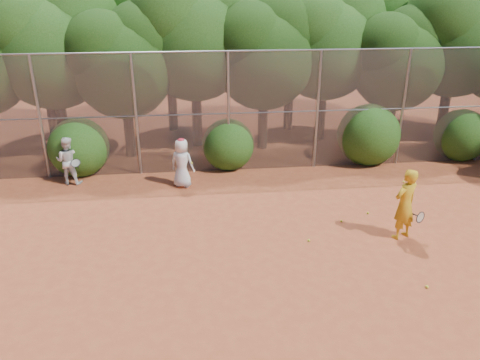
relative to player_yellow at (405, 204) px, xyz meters
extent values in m
plane|color=#9A4222|center=(-2.94, -0.93, -0.93)|extent=(80.00, 80.00, 0.00)
cylinder|color=gray|center=(-9.94, 5.07, 1.07)|extent=(0.09, 0.09, 4.00)
cylinder|color=gray|center=(-6.94, 5.07, 1.07)|extent=(0.09, 0.09, 4.00)
cylinder|color=gray|center=(-3.94, 5.07, 1.07)|extent=(0.09, 0.09, 4.00)
cylinder|color=gray|center=(-0.94, 5.07, 1.07)|extent=(0.09, 0.09, 4.00)
cylinder|color=gray|center=(2.06, 5.07, 1.07)|extent=(0.09, 0.09, 4.00)
cylinder|color=gray|center=(-2.94, 5.07, 3.07)|extent=(20.00, 0.05, 0.05)
cylinder|color=gray|center=(-2.94, 5.07, 1.07)|extent=(20.00, 0.04, 0.04)
cube|color=slate|center=(-2.94, 5.07, 1.07)|extent=(20.00, 0.02, 4.00)
cylinder|color=black|center=(-9.94, 7.57, 0.33)|extent=(0.38, 0.38, 2.52)
sphere|color=#1D4511|center=(-9.94, 7.57, 2.80)|extent=(4.03, 4.03, 4.03)
sphere|color=#1D4511|center=(-9.14, 7.97, 3.81)|extent=(3.23, 3.23, 3.23)
sphere|color=#1D4511|center=(-10.65, 7.27, 3.61)|extent=(3.02, 3.02, 3.02)
cylinder|color=black|center=(-7.44, 6.87, 0.16)|extent=(0.36, 0.36, 2.17)
sphere|color=black|center=(-7.44, 6.87, 2.28)|extent=(3.47, 3.47, 3.47)
sphere|color=black|center=(-6.75, 7.22, 3.15)|extent=(2.78, 2.78, 2.78)
sphere|color=black|center=(-8.05, 6.61, 2.98)|extent=(2.60, 2.60, 2.60)
cylinder|color=black|center=(-4.94, 7.87, 0.40)|extent=(0.39, 0.39, 2.66)
sphere|color=#1D4511|center=(-4.94, 7.87, 3.01)|extent=(4.26, 4.26, 4.26)
sphere|color=#1D4511|center=(-4.09, 8.29, 4.07)|extent=(3.40, 3.40, 3.40)
sphere|color=#1D4511|center=(-5.69, 7.55, 3.86)|extent=(3.19, 3.19, 3.19)
cylinder|color=black|center=(-2.44, 7.27, 0.21)|extent=(0.37, 0.37, 2.27)
sphere|color=black|center=(-2.44, 7.27, 2.44)|extent=(3.64, 3.64, 3.64)
sphere|color=black|center=(-1.72, 7.63, 3.35)|extent=(2.91, 2.91, 2.91)
sphere|color=black|center=(-3.08, 7.00, 3.17)|extent=(2.73, 2.73, 2.73)
cylinder|color=black|center=(0.06, 8.07, 0.30)|extent=(0.38, 0.38, 2.45)
sphere|color=#1D4511|center=(0.06, 8.07, 2.70)|extent=(3.92, 3.92, 3.92)
sphere|color=#1D4511|center=(0.84, 8.46, 3.68)|extent=(3.14, 3.14, 3.14)
sphere|color=#1D4511|center=(-0.63, 7.78, 3.48)|extent=(2.94, 2.94, 2.94)
cylinder|color=black|center=(2.56, 7.07, 0.12)|extent=(0.36, 0.36, 2.10)
sphere|color=black|center=(2.56, 7.07, 2.18)|extent=(3.36, 3.36, 3.36)
sphere|color=black|center=(3.23, 7.41, 3.02)|extent=(2.69, 2.69, 2.69)
sphere|color=black|center=(1.97, 6.82, 2.85)|extent=(2.52, 2.52, 2.52)
cylinder|color=black|center=(5.06, 7.67, 0.37)|extent=(0.39, 0.39, 2.59)
sphere|color=#1D4511|center=(5.06, 7.67, 2.90)|extent=(4.14, 4.14, 4.14)
sphere|color=#1D4511|center=(5.88, 8.08, 3.94)|extent=(3.32, 3.32, 3.32)
sphere|color=#1D4511|center=(4.33, 7.36, 3.73)|extent=(3.11, 3.11, 3.11)
cylinder|color=black|center=(-10.94, 9.87, 0.38)|extent=(0.39, 0.39, 2.62)
sphere|color=#1D4511|center=(-10.94, 9.87, 2.96)|extent=(4.20, 4.20, 4.20)
sphere|color=#1D4511|center=(-10.10, 10.29, 4.01)|extent=(3.36, 3.36, 3.36)
sphere|color=#1D4511|center=(-11.68, 9.55, 3.80)|extent=(3.15, 3.15, 3.15)
cylinder|color=black|center=(-5.94, 10.07, 0.47)|extent=(0.40, 0.40, 2.80)
sphere|color=#1D4511|center=(-5.94, 10.07, 3.22)|extent=(4.48, 4.48, 4.48)
sphere|color=#1D4511|center=(-5.05, 10.52, 4.34)|extent=(3.58, 3.58, 3.58)
sphere|color=#1D4511|center=(-6.73, 9.73, 4.11)|extent=(3.36, 3.36, 3.36)
cylinder|color=black|center=(-0.94, 9.67, 0.33)|extent=(0.38, 0.38, 2.52)
sphere|color=#1D4511|center=(-0.94, 9.67, 2.80)|extent=(4.03, 4.03, 4.03)
sphere|color=#1D4511|center=(-0.14, 10.07, 3.81)|extent=(3.23, 3.23, 3.23)
sphere|color=#1D4511|center=(-1.65, 9.37, 3.61)|extent=(3.02, 3.02, 3.02)
cylinder|color=black|center=(3.56, 10.27, 0.44)|extent=(0.40, 0.40, 2.73)
sphere|color=#1D4511|center=(3.56, 10.27, 3.11)|extent=(4.37, 4.37, 4.37)
sphere|color=#1D4511|center=(4.43, 10.71, 4.20)|extent=(3.49, 3.49, 3.49)
sphere|color=#1D4511|center=(2.79, 9.94, 3.99)|extent=(3.28, 3.28, 3.28)
sphere|color=#1D4511|center=(-8.94, 5.37, 0.07)|extent=(2.00, 2.00, 2.00)
sphere|color=#1D4511|center=(-3.94, 5.37, -0.03)|extent=(1.80, 1.80, 1.80)
sphere|color=#1D4511|center=(1.06, 5.37, 0.17)|extent=(2.20, 2.20, 2.20)
sphere|color=#1D4511|center=(4.56, 5.37, 0.02)|extent=(1.90, 1.90, 1.90)
imported|color=gold|center=(0.00, 0.00, 0.00)|extent=(0.80, 0.68, 1.86)
torus|color=black|center=(0.35, -0.20, -0.28)|extent=(0.29, 0.16, 0.30)
cylinder|color=black|center=(0.25, 0.00, -0.28)|extent=(0.15, 0.27, 0.04)
imported|color=silver|center=(-5.52, 3.85, -0.14)|extent=(0.90, 0.78, 1.57)
ellipsoid|color=#A91827|center=(-5.52, 3.85, 0.60)|extent=(0.22, 0.22, 0.13)
sphere|color=#C3CE25|center=(-5.22, 3.65, -0.08)|extent=(0.07, 0.07, 0.07)
imported|color=white|center=(-9.12, 4.47, -0.15)|extent=(0.83, 0.69, 1.55)
torus|color=black|center=(-8.82, 4.17, -0.13)|extent=(0.31, 0.25, 0.22)
cylinder|color=black|center=(-8.82, 4.32, -0.29)|extent=(0.04, 0.21, 0.23)
sphere|color=#C3CE25|center=(-1.25, 0.94, -0.89)|extent=(0.07, 0.07, 0.07)
sphere|color=#C3CE25|center=(-0.36, 1.32, -0.89)|extent=(0.07, 0.07, 0.07)
sphere|color=#C3CE25|center=(-0.34, -2.13, -0.89)|extent=(0.07, 0.07, 0.07)
sphere|color=#C3CE25|center=(-2.38, 0.03, -0.89)|extent=(0.07, 0.07, 0.07)
sphere|color=#C3CE25|center=(1.59, 3.33, -0.89)|extent=(0.07, 0.07, 0.07)
camera|label=1|loc=(-5.20, -9.90, 5.10)|focal=35.00mm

